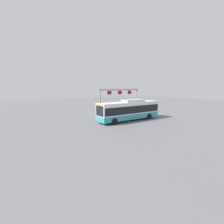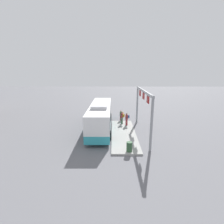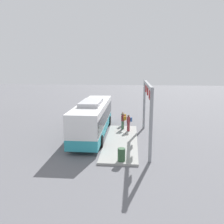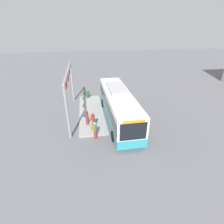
% 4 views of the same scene
% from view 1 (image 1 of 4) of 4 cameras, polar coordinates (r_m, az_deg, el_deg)
% --- Properties ---
extents(ground_plane, '(120.00, 120.00, 0.00)m').
position_cam_1_polar(ground_plane, '(26.68, 6.24, -3.00)').
color(ground_plane, slate).
extents(platform_curb, '(10.00, 2.80, 0.16)m').
position_cam_1_polar(platform_curb, '(30.08, 5.80, -1.49)').
color(platform_curb, '#9E9E99').
rests_on(platform_curb, ground).
extents(bus_main, '(11.39, 2.74, 3.46)m').
position_cam_1_polar(bus_main, '(26.37, 6.32, 0.86)').
color(bus_main, teal).
rests_on(bus_main, ground).
extents(person_boarding, '(0.51, 0.60, 1.67)m').
position_cam_1_polar(person_boarding, '(26.91, -2.77, -0.93)').
color(person_boarding, maroon).
rests_on(person_boarding, ground).
extents(person_waiting_near, '(0.55, 0.60, 1.67)m').
position_cam_1_polar(person_waiting_near, '(27.76, -0.05, -0.28)').
color(person_waiting_near, '#476B4C').
rests_on(person_waiting_near, platform_curb).
extents(person_waiting_mid, '(0.47, 0.60, 1.67)m').
position_cam_1_polar(person_waiting_mid, '(28.63, 0.46, 0.00)').
color(person_waiting_mid, maroon).
rests_on(person_waiting_mid, platform_curb).
extents(platform_sign_gantry, '(9.33, 0.24, 5.20)m').
position_cam_1_polar(platform_sign_gantry, '(31.16, 2.87, 5.71)').
color(platform_sign_gantry, gray).
rests_on(platform_sign_gantry, ground).
extents(trash_bin, '(0.52, 0.52, 0.90)m').
position_cam_1_polar(trash_bin, '(33.16, 11.56, 0.27)').
color(trash_bin, '#2D5133').
rests_on(trash_bin, platform_curb).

